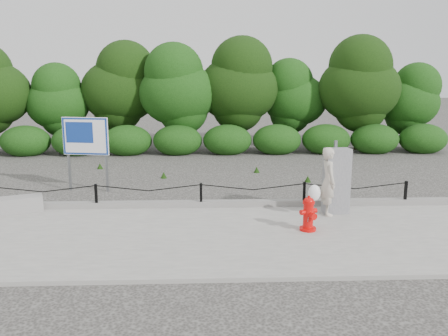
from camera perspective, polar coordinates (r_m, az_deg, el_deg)
ground at (r=11.52m, az=-2.76°, el=-5.10°), size 90.00×90.00×0.00m
sidewalk at (r=9.61m, az=-2.86°, el=-8.34°), size 14.00×4.00×0.08m
curb at (r=11.53m, az=-2.77°, el=-4.31°), size 14.00×0.22×0.14m
chain_barrier at (r=11.40m, az=-2.79°, el=-2.90°), size 10.06×0.06×0.60m
treeline at (r=19.96m, az=-2.41°, el=9.50°), size 20.21×3.69×4.61m
fire_hydrant at (r=9.93m, az=10.13°, el=-5.46°), size 0.45×0.45×0.73m
pedestrian at (r=10.98m, az=12.35°, el=-1.66°), size 0.68×0.58×1.56m
concrete_block at (r=12.04m, az=-23.68°, el=-4.06°), size 1.21×0.80×0.37m
utility_cabinet at (r=11.17m, az=13.37°, el=-1.52°), size 0.60×0.43×1.66m
advertising_sign at (r=13.53m, az=-16.32°, el=3.31°), size 1.28×0.30×2.07m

